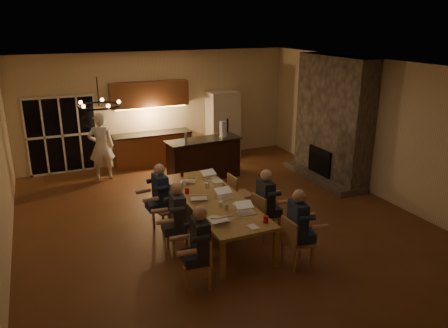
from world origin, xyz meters
TOP-DOWN VIEW (x-y plane):
  - floor at (0.00, 0.00)m, footprint 9.00×9.00m
  - back_wall at (0.00, 4.52)m, footprint 8.00×0.04m
  - right_wall at (4.02, 0.00)m, footprint 0.04×9.00m
  - ceiling at (0.00, 0.00)m, footprint 8.00×9.00m
  - french_doors at (-2.70, 4.47)m, footprint 1.86×0.08m
  - fireplace at (3.70, 1.20)m, footprint 0.58×2.50m
  - kitchenette at (-0.30, 4.20)m, footprint 2.24×0.68m
  - refrigerator at (1.90, 4.15)m, footprint 0.90×0.68m
  - dining_table at (-0.33, -0.52)m, footprint 1.10×3.25m
  - bar_island at (0.62, 2.49)m, footprint 2.02×0.83m
  - chair_left_near at (-1.26, -2.08)m, footprint 0.54×0.54m
  - chair_left_mid at (-1.17, -0.96)m, footprint 0.44×0.44m
  - chair_left_far at (-1.14, 0.04)m, footprint 0.55×0.55m
  - chair_right_near at (0.54, -2.19)m, footprint 0.46×0.46m
  - chair_right_mid at (0.56, -1.05)m, footprint 0.51×0.51m
  - chair_right_far at (0.57, 0.14)m, footprint 0.46×0.46m
  - person_left_near at (-1.20, -2.12)m, footprint 0.65×0.65m
  - person_right_near at (0.54, -2.15)m, footprint 0.69×0.69m
  - person_left_mid at (-1.21, -1.00)m, footprint 0.65×0.65m
  - person_right_mid at (0.53, -1.04)m, footprint 0.64×0.64m
  - person_left_far at (-1.22, 0.08)m, footprint 0.63×0.63m
  - standing_person at (-1.83, 3.53)m, footprint 0.68×0.48m
  - chandelier at (-2.35, -0.75)m, footprint 0.65×0.65m
  - laptop_a at (-0.62, -1.49)m, footprint 0.32×0.29m
  - laptop_b at (-0.07, -1.40)m, footprint 0.34×0.31m
  - laptop_c at (-0.61, -0.45)m, footprint 0.39×0.36m
  - laptop_d at (-0.12, -0.63)m, footprint 0.33×0.30m
  - laptop_e at (-0.49, 0.52)m, footprint 0.40×0.38m
  - laptop_f at (0.01, 0.47)m, footprint 0.35×0.31m
  - mug_front at (-0.37, -0.95)m, footprint 0.08×0.08m
  - mug_mid at (-0.24, 0.05)m, footprint 0.08×0.08m
  - mug_back at (-0.65, 0.34)m, footprint 0.08×0.08m
  - redcup_near at (0.08, -1.87)m, footprint 0.09×0.09m
  - redcup_mid at (-0.72, -0.10)m, footprint 0.08×0.08m
  - can_silver at (-0.33, -1.14)m, footprint 0.07×0.07m
  - can_cola at (-0.50, 0.90)m, footprint 0.07×0.07m
  - can_right at (0.02, -0.20)m, footprint 0.06×0.06m
  - plate_near at (-0.01, -1.03)m, footprint 0.28×0.28m
  - plate_left at (-0.67, -1.39)m, footprint 0.24×0.24m
  - plate_far at (0.08, 0.26)m, footprint 0.25×0.25m
  - notepad at (-0.20, -1.94)m, footprint 0.16×0.21m
  - bar_bottle at (0.11, 2.39)m, footprint 0.07×0.07m
  - bar_blender at (1.18, 2.50)m, footprint 0.16×0.16m

SIDE VIEW (x-z plane):
  - floor at x=0.00m, z-range 0.00..0.00m
  - dining_table at x=-0.33m, z-range 0.00..0.75m
  - chair_left_near at x=-1.26m, z-range 0.00..0.89m
  - chair_left_mid at x=-1.17m, z-range 0.00..0.89m
  - chair_left_far at x=-1.14m, z-range 0.00..0.89m
  - chair_right_near at x=0.54m, z-range 0.00..0.89m
  - chair_right_mid at x=0.56m, z-range 0.00..0.89m
  - chair_right_far at x=0.57m, z-range 0.00..0.89m
  - bar_island at x=0.62m, z-range 0.00..1.08m
  - person_left_near at x=-1.20m, z-range 0.00..1.38m
  - person_right_near at x=0.54m, z-range 0.00..1.38m
  - person_left_mid at x=-1.21m, z-range 0.00..1.38m
  - person_right_mid at x=0.53m, z-range 0.00..1.38m
  - person_left_far at x=-1.22m, z-range 0.00..1.38m
  - notepad at x=-0.20m, z-range 0.75..0.76m
  - plate_near at x=-0.01m, z-range 0.75..0.77m
  - plate_left at x=-0.67m, z-range 0.75..0.77m
  - plate_far at x=0.08m, z-range 0.75..0.77m
  - mug_front at x=-0.37m, z-range 0.75..0.85m
  - mug_mid at x=-0.24m, z-range 0.75..0.85m
  - mug_back at x=-0.65m, z-range 0.75..0.85m
  - redcup_near at x=0.08m, z-range 0.75..0.87m
  - redcup_mid at x=-0.72m, z-range 0.75..0.87m
  - can_silver at x=-0.33m, z-range 0.75..0.87m
  - can_cola at x=-0.50m, z-range 0.75..0.87m
  - can_right at x=0.02m, z-range 0.75..0.87m
  - laptop_a at x=-0.62m, z-range 0.75..0.98m
  - laptop_b at x=-0.07m, z-range 0.75..0.98m
  - laptop_c at x=-0.61m, z-range 0.75..0.98m
  - laptop_d at x=-0.12m, z-range 0.75..0.98m
  - laptop_e at x=-0.49m, z-range 0.75..0.98m
  - laptop_f at x=0.01m, z-range 0.75..0.98m
  - standing_person at x=-1.83m, z-range 0.00..1.79m
  - refrigerator at x=1.90m, z-range 0.00..2.00m
  - french_doors at x=-2.70m, z-range 0.00..2.10m
  - kitchenette at x=-0.30m, z-range 0.00..2.40m
  - bar_bottle at x=0.11m, z-range 1.08..1.32m
  - bar_blender at x=1.18m, z-range 1.08..1.50m
  - back_wall at x=0.00m, z-range 0.00..3.20m
  - right_wall at x=4.02m, z-range 0.00..3.20m
  - fireplace at x=3.70m, z-range 0.00..3.20m
  - chandelier at x=-2.35m, z-range 2.73..2.77m
  - ceiling at x=0.00m, z-range 3.20..3.24m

